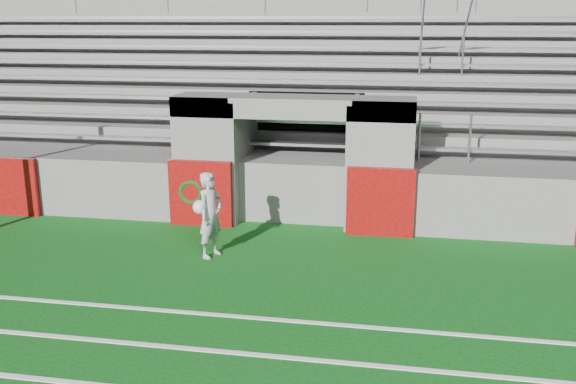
# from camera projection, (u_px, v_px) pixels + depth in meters

# --- Properties ---
(ground) EXTENTS (90.00, 90.00, 0.00)m
(ground) POSITION_uv_depth(u_px,v_px,m) (255.00, 289.00, 10.01)
(ground) COLOR #0C4812
(ground) RESTS_ON ground
(stadium_structure) EXTENTS (26.00, 8.48, 5.42)m
(stadium_structure) POSITION_uv_depth(u_px,v_px,m) (321.00, 119.00, 17.20)
(stadium_structure) COLOR #5C5A58
(stadium_structure) RESTS_ON ground
(goalkeeper_with_ball) EXTENTS (0.54, 0.65, 1.52)m
(goalkeeper_with_ball) POSITION_uv_depth(u_px,v_px,m) (210.00, 215.00, 11.21)
(goalkeeper_with_ball) COLOR #9DA2A6
(goalkeeper_with_ball) RESTS_ON ground
(hose_coil) EXTENTS (0.58, 0.15, 0.62)m
(hose_coil) POSITION_uv_depth(u_px,v_px,m) (191.00, 190.00, 12.95)
(hose_coil) COLOR #0C3F10
(hose_coil) RESTS_ON ground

